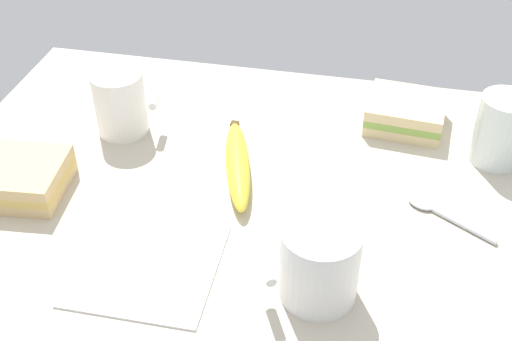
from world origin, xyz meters
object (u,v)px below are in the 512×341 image
coffee_mug_black (319,262)px  sandwich_side (405,113)px  banana (238,164)px  paper_napkin (147,265)px  sandwich_main (20,178)px  coffee_mug_milky (120,102)px  spoon (437,212)px  glass_of_milk (500,133)px

coffee_mug_black → sandwich_side: bearing=-103.3°
banana → paper_napkin: (6.49, 19.44, -1.48)cm
sandwich_main → banana: sandwich_main is taller
coffee_mug_black → sandwich_main: bearing=-13.2°
banana → coffee_mug_milky: bearing=-19.4°
spoon → paper_napkin: size_ratio=0.70×
glass_of_milk → banana: size_ratio=0.51×
glass_of_milk → banana: glass_of_milk is taller
sandwich_main → glass_of_milk: glass_of_milk is taller
paper_napkin → spoon: bearing=-154.0°
spoon → sandwich_side: bearing=-76.2°
sandwich_main → sandwich_side: same height
sandwich_main → paper_napkin: 23.36cm
banana → spoon: 27.43cm
coffee_mug_black → spoon: bearing=-129.4°
sandwich_side → glass_of_milk: size_ratio=1.20×
sandwich_main → glass_of_milk: bearing=-162.0°
coffee_mug_milky → spoon: 47.91cm
sandwich_main → spoon: size_ratio=1.11×
glass_of_milk → paper_napkin: 51.67cm
coffee_mug_milky → banana: 20.87cm
coffee_mug_milky → sandwich_main: coffee_mug_milky is taller
coffee_mug_milky → sandwich_side: bearing=-166.3°
coffee_mug_black → banana: size_ratio=0.56×
coffee_mug_milky → sandwich_main: size_ratio=0.77×
coffee_mug_black → coffee_mug_milky: bearing=-38.3°
coffee_mug_black → coffee_mug_milky: size_ratio=1.14×
sandwich_side → glass_of_milk: 14.55cm
sandwich_side → banana: 28.08cm
sandwich_main → spoon: (-54.85, -6.71, -1.82)cm
glass_of_milk → paper_napkin: size_ratio=0.62×
spoon → coffee_mug_milky: bearing=-11.8°
glass_of_milk → spoon: bearing=59.7°
sandwich_main → sandwich_side: (-49.94, -26.67, 0.00)cm
spoon → paper_napkin: spoon is taller
banana → paper_napkin: banana is taller
sandwich_side → glass_of_milk: bearing=154.0°
glass_of_milk → spoon: 16.38cm
sandwich_main → spoon: bearing=-173.0°
spoon → sandwich_main: bearing=7.0°
sandwich_main → coffee_mug_black: bearing=166.8°
sandwich_side → paper_napkin: sandwich_side is taller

